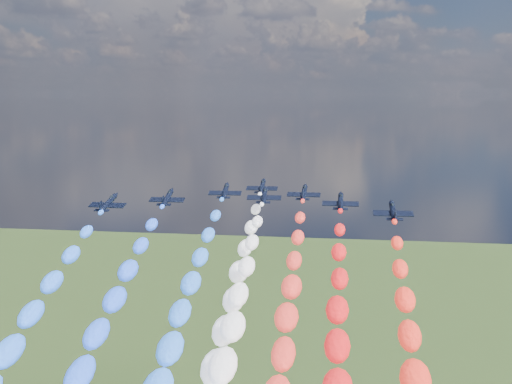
# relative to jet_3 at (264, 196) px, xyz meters

# --- Properties ---
(jet_0) EXTENTS (9.66, 12.84, 5.89)m
(jet_0) POSITION_rel_jet_3_xyz_m (-36.76, -16.51, 0.00)
(jet_0) COLOR black
(jet_1) EXTENTS (9.34, 12.62, 5.89)m
(jet_1) POSITION_rel_jet_3_xyz_m (-24.48, -6.76, 0.00)
(jet_1) COLOR black
(jet_2) EXTENTS (9.78, 12.92, 5.89)m
(jet_2) POSITION_rel_jet_3_xyz_m (-11.70, 6.23, 0.00)
(jet_2) COLOR black
(trail_2) EXTENTS (6.97, 121.51, 57.06)m
(trail_2) POSITION_rel_jet_3_xyz_m (-11.70, -55.99, -26.45)
(trail_2) COLOR blue
(jet_3) EXTENTS (9.68, 12.85, 5.89)m
(jet_3) POSITION_rel_jet_3_xyz_m (0.00, 0.00, 0.00)
(jet_3) COLOR black
(jet_4) EXTENTS (9.31, 12.59, 5.89)m
(jet_4) POSITION_rel_jet_3_xyz_m (-2.68, 16.41, 0.00)
(jet_4) COLOR black
(trail_4) EXTENTS (6.97, 121.51, 57.06)m
(trail_4) POSITION_rel_jet_3_xyz_m (-2.68, -45.81, -26.45)
(trail_4) COLOR white
(jet_5) EXTENTS (9.39, 12.65, 5.89)m
(jet_5) POSITION_rel_jet_3_xyz_m (10.09, 6.50, 0.00)
(jet_5) COLOR black
(jet_6) EXTENTS (9.12, 12.45, 5.89)m
(jet_6) POSITION_rel_jet_3_xyz_m (20.08, -6.56, 0.00)
(jet_6) COLOR black
(jet_7) EXTENTS (9.30, 12.58, 5.89)m
(jet_7) POSITION_rel_jet_3_xyz_m (32.08, -17.96, 0.00)
(jet_7) COLOR black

